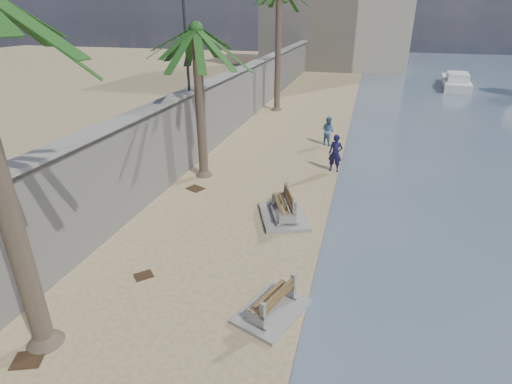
{
  "coord_description": "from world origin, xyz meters",
  "views": [
    {
      "loc": [
        2.9,
        -5.29,
        7.04
      ],
      "look_at": [
        -0.5,
        7.0,
        1.2
      ],
      "focal_mm": 28.0,
      "sensor_mm": 36.0,
      "label": 1
    }
  ],
  "objects_px": {
    "palm_mid": "(196,31)",
    "person_a": "(336,151)",
    "yacht_far": "(455,84)",
    "person_b": "(328,129)",
    "bench_near": "(272,302)",
    "bench_far": "(283,207)"
  },
  "relations": [
    {
      "from": "yacht_far",
      "to": "palm_mid",
      "type": "bearing_deg",
      "value": 157.29
    },
    {
      "from": "yacht_far",
      "to": "bench_near",
      "type": "bearing_deg",
      "value": 170.19
    },
    {
      "from": "palm_mid",
      "to": "bench_far",
      "type": "bearing_deg",
      "value": -35.03
    },
    {
      "from": "palm_mid",
      "to": "person_b",
      "type": "bearing_deg",
      "value": 51.42
    },
    {
      "from": "bench_near",
      "to": "person_a",
      "type": "height_order",
      "value": "person_a"
    },
    {
      "from": "bench_near",
      "to": "yacht_far",
      "type": "height_order",
      "value": "yacht_far"
    },
    {
      "from": "bench_near",
      "to": "palm_mid",
      "type": "xyz_separation_m",
      "value": [
        -5.2,
        8.21,
        5.93
      ]
    },
    {
      "from": "palm_mid",
      "to": "person_a",
      "type": "xyz_separation_m",
      "value": [
        5.79,
        2.14,
        -5.25
      ]
    },
    {
      "from": "bench_near",
      "to": "bench_far",
      "type": "relative_size",
      "value": 0.81
    },
    {
      "from": "bench_far",
      "to": "yacht_far",
      "type": "relative_size",
      "value": 0.33
    },
    {
      "from": "yacht_far",
      "to": "person_a",
      "type": "bearing_deg",
      "value": 165.72
    },
    {
      "from": "bench_far",
      "to": "yacht_far",
      "type": "distance_m",
      "value": 33.29
    },
    {
      "from": "bench_far",
      "to": "yacht_far",
      "type": "xyz_separation_m",
      "value": [
        10.83,
        31.48,
        -0.07
      ]
    },
    {
      "from": "palm_mid",
      "to": "person_b",
      "type": "relative_size",
      "value": 4.06
    },
    {
      "from": "person_b",
      "to": "yacht_far",
      "type": "distance_m",
      "value": 24.38
    },
    {
      "from": "palm_mid",
      "to": "yacht_far",
      "type": "relative_size",
      "value": 0.87
    },
    {
      "from": "person_a",
      "to": "bench_far",
      "type": "bearing_deg",
      "value": -97.23
    },
    {
      "from": "person_b",
      "to": "yacht_far",
      "type": "relative_size",
      "value": 0.21
    },
    {
      "from": "palm_mid",
      "to": "person_a",
      "type": "height_order",
      "value": "palm_mid"
    },
    {
      "from": "bench_near",
      "to": "person_b",
      "type": "xyz_separation_m",
      "value": [
        -0.2,
        14.47,
        0.55
      ]
    },
    {
      "from": "person_b",
      "to": "bench_far",
      "type": "bearing_deg",
      "value": 121.86
    },
    {
      "from": "palm_mid",
      "to": "yacht_far",
      "type": "bearing_deg",
      "value": 61.77
    }
  ]
}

